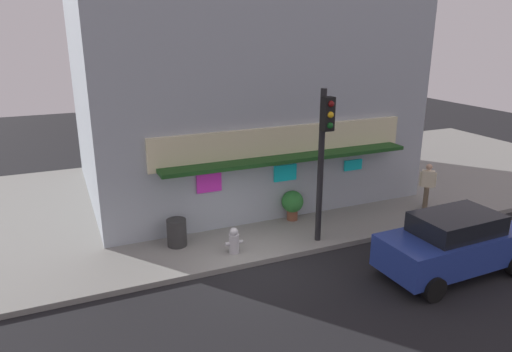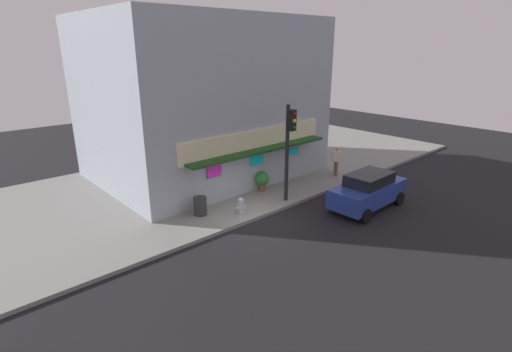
{
  "view_description": "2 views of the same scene",
  "coord_description": "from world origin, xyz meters",
  "px_view_note": "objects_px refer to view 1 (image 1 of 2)",
  "views": [
    {
      "loc": [
        -4.5,
        -10.77,
        6.36
      ],
      "look_at": [
        1.0,
        1.86,
        2.02
      ],
      "focal_mm": 32.85,
      "sensor_mm": 36.0,
      "label": 1
    },
    {
      "loc": [
        -10.22,
        -11.45,
        7.28
      ],
      "look_at": [
        1.1,
        1.15,
        1.55
      ],
      "focal_mm": 27.08,
      "sensor_mm": 36.0,
      "label": 2
    }
  ],
  "objects_px": {
    "traffic_light": "(324,147)",
    "trash_can": "(177,233)",
    "pedestrian": "(427,184)",
    "potted_plant_by_doorway": "(292,203)",
    "parked_car_blue": "(454,243)",
    "fire_hydrant": "(234,241)"
  },
  "relations": [
    {
      "from": "fire_hydrant",
      "to": "potted_plant_by_doorway",
      "type": "height_order",
      "value": "potted_plant_by_doorway"
    },
    {
      "from": "fire_hydrant",
      "to": "trash_can",
      "type": "relative_size",
      "value": 0.95
    },
    {
      "from": "fire_hydrant",
      "to": "trash_can",
      "type": "bearing_deg",
      "value": 140.63
    },
    {
      "from": "traffic_light",
      "to": "trash_can",
      "type": "xyz_separation_m",
      "value": [
        -4.06,
        1.46,
        -2.56
      ]
    },
    {
      "from": "pedestrian",
      "to": "parked_car_blue",
      "type": "relative_size",
      "value": 0.4
    },
    {
      "from": "trash_can",
      "to": "fire_hydrant",
      "type": "bearing_deg",
      "value": -39.37
    },
    {
      "from": "traffic_light",
      "to": "fire_hydrant",
      "type": "xyz_separation_m",
      "value": [
        -2.67,
        0.32,
        -2.6
      ]
    },
    {
      "from": "pedestrian",
      "to": "potted_plant_by_doorway",
      "type": "height_order",
      "value": "pedestrian"
    },
    {
      "from": "trash_can",
      "to": "parked_car_blue",
      "type": "distance_m",
      "value": 7.79
    },
    {
      "from": "fire_hydrant",
      "to": "potted_plant_by_doorway",
      "type": "distance_m",
      "value": 3.11
    },
    {
      "from": "fire_hydrant",
      "to": "potted_plant_by_doorway",
      "type": "xyz_separation_m",
      "value": [
        2.7,
        1.52,
        0.23
      ]
    },
    {
      "from": "trash_can",
      "to": "pedestrian",
      "type": "xyz_separation_m",
      "value": [
        8.96,
        -0.62,
        0.51
      ]
    },
    {
      "from": "parked_car_blue",
      "to": "pedestrian",
      "type": "bearing_deg",
      "value": 56.09
    },
    {
      "from": "parked_car_blue",
      "to": "fire_hydrant",
      "type": "bearing_deg",
      "value": 148.0
    },
    {
      "from": "fire_hydrant",
      "to": "trash_can",
      "type": "height_order",
      "value": "trash_can"
    },
    {
      "from": "fire_hydrant",
      "to": "trash_can",
      "type": "distance_m",
      "value": 1.79
    },
    {
      "from": "traffic_light",
      "to": "fire_hydrant",
      "type": "bearing_deg",
      "value": 173.2
    },
    {
      "from": "fire_hydrant",
      "to": "pedestrian",
      "type": "height_order",
      "value": "pedestrian"
    },
    {
      "from": "potted_plant_by_doorway",
      "to": "traffic_light",
      "type": "bearing_deg",
      "value": -90.86
    },
    {
      "from": "pedestrian",
      "to": "parked_car_blue",
      "type": "distance_m",
      "value": 4.46
    },
    {
      "from": "traffic_light",
      "to": "pedestrian",
      "type": "bearing_deg",
      "value": 9.71
    },
    {
      "from": "parked_car_blue",
      "to": "potted_plant_by_doorway",
      "type": "bearing_deg",
      "value": 116.95
    }
  ]
}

